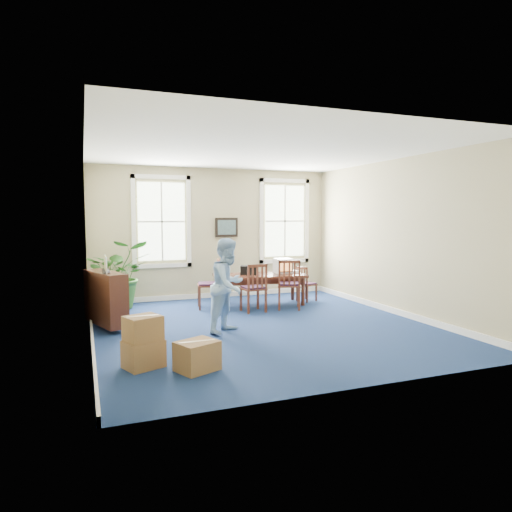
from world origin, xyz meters
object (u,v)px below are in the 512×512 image
object	(u,v)px
conference_table	(260,289)
chair_near_left	(253,287)
man	(228,285)
potted_plant	(120,274)
cardboard_boxes	(156,337)
credenza	(106,302)
crt_tv	(283,266)

from	to	relation	value
conference_table	chair_near_left	distance (m)	0.83
man	potted_plant	distance (m)	3.23
man	cardboard_boxes	world-z (taller)	man
chair_near_left	cardboard_boxes	xyz separation A→B (m)	(-2.45, -2.76, -0.15)
conference_table	potted_plant	xyz separation A→B (m)	(-3.04, 0.65, 0.41)
man	potted_plant	size ratio (longest dim) A/B	1.09
chair_near_left	credenza	xyz separation A→B (m)	(-3.00, -0.38, -0.04)
man	cardboard_boxes	distance (m)	2.02
conference_table	chair_near_left	world-z (taller)	chair_near_left
credenza	crt_tv	bearing A→B (deg)	-3.92
conference_table	credenza	distance (m)	3.58
crt_tv	chair_near_left	size ratio (longest dim) A/B	0.40
chair_near_left	credenza	world-z (taller)	chair_near_left
chair_near_left	man	world-z (taller)	man
credenza	cardboard_boxes	size ratio (longest dim) A/B	0.94
cardboard_boxes	credenza	bearing A→B (deg)	102.92
credenza	chair_near_left	bearing A→B (deg)	-12.34
conference_table	chair_near_left	bearing A→B (deg)	-114.40
conference_table	credenza	world-z (taller)	credenza
chair_near_left	potted_plant	bearing A→B (deg)	-30.99
crt_tv	credenza	xyz separation A→B (m)	(-4.02, -1.12, -0.39)
crt_tv	credenza	world-z (taller)	crt_tv
chair_near_left	potted_plant	size ratio (longest dim) A/B	0.68
credenza	cardboard_boxes	distance (m)	2.45
potted_plant	cardboard_boxes	bearing A→B (deg)	-87.66
chair_near_left	man	xyz separation A→B (m)	(-1.00, -1.44, 0.31)
chair_near_left	man	bearing A→B (deg)	51.51
crt_tv	cardboard_boxes	size ratio (longest dim) A/B	0.32
potted_plant	conference_table	bearing A→B (deg)	-12.12
crt_tv	credenza	distance (m)	4.19
potted_plant	cardboard_boxes	size ratio (longest dim) A/B	1.17
conference_table	credenza	size ratio (longest dim) A/B	1.68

